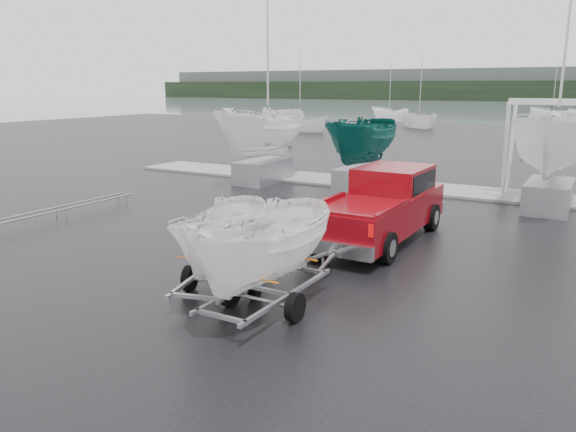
# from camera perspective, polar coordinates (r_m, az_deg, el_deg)

# --- Properties ---
(ground_plane) EXTENTS (120.00, 120.00, 0.00)m
(ground_plane) POSITION_cam_1_polar(r_m,az_deg,el_deg) (15.08, -3.09, -4.81)
(ground_plane) COLOR black
(ground_plane) RESTS_ON ground
(lake) EXTENTS (300.00, 300.00, 0.00)m
(lake) POSITION_cam_1_polar(r_m,az_deg,el_deg) (112.44, 25.84, 9.48)
(lake) COLOR slate
(lake) RESTS_ON ground
(dock) EXTENTS (30.00, 3.00, 0.12)m
(dock) POSITION_cam_1_polar(r_m,az_deg,el_deg) (26.65, 12.10, 2.92)
(dock) COLOR gray
(dock) RESTS_ON ground
(pickup_truck) EXTENTS (2.46, 6.46, 2.14)m
(pickup_truck) POSITION_cam_1_polar(r_m,az_deg,el_deg) (17.54, 9.71, 1.34)
(pickup_truck) COLOR maroon
(pickup_truck) RESTS_ON ground
(trailer_hitched) EXTENTS (1.79, 3.62, 5.01)m
(trailer_hitched) POSITION_cam_1_polar(r_m,az_deg,el_deg) (11.28, -2.28, 3.29)
(trailer_hitched) COLOR #999CA1
(trailer_hitched) RESTS_ON ground
(trailer_parked) EXTENTS (2.01, 3.78, 4.55)m
(trailer_parked) POSITION_cam_1_polar(r_m,az_deg,el_deg) (12.53, -6.66, 3.11)
(trailer_parked) COLOR #999CA1
(trailer_parked) RESTS_ON ground
(boat_hoist) EXTENTS (3.30, 2.18, 4.12)m
(boat_hoist) POSITION_cam_1_polar(r_m,az_deg,el_deg) (25.24, 25.00, 7.44)
(boat_hoist) COLOR silver
(boat_hoist) RESTS_ON ground
(keelboat_0) EXTENTS (2.53, 3.20, 10.70)m
(keelboat_0) POSITION_cam_1_polar(r_m,az_deg,el_deg) (27.22, -2.60, 11.82)
(keelboat_0) COLOR #999CA1
(keelboat_0) RESTS_ON ground
(keelboat_1) EXTENTS (2.18, 3.20, 6.90)m
(keelboat_1) POSITION_cam_1_polar(r_m,az_deg,el_deg) (25.10, 7.75, 10.25)
(keelboat_1) COLOR #999CA1
(keelboat_1) RESTS_ON ground
(keelboat_2) EXTENTS (2.67, 3.20, 10.85)m
(keelboat_2) POSITION_cam_1_polar(r_m,az_deg,el_deg) (23.14, 25.85, 10.90)
(keelboat_2) COLOR #999CA1
(keelboat_2) RESTS_ON ground
(mast_rack_0) EXTENTS (0.56, 6.50, 0.06)m
(mast_rack_0) POSITION_cam_1_polar(r_m,az_deg,el_deg) (21.68, -22.10, 0.74)
(mast_rack_0) COLOR #999CA1
(mast_rack_0) RESTS_ON ground
(moored_boat_0) EXTENTS (2.78, 2.72, 11.32)m
(moored_boat_0) POSITION_cam_1_polar(r_m,az_deg,el_deg) (58.83, 1.22, 8.61)
(moored_boat_0) COLOR white
(moored_boat_0) RESTS_ON ground
(moored_boat_1) EXTENTS (3.73, 3.74, 11.48)m
(moored_boat_1) POSITION_cam_1_polar(r_m,az_deg,el_deg) (65.86, 13.13, 8.76)
(moored_boat_1) COLOR white
(moored_boat_1) RESTS_ON ground
(moored_boat_4) EXTENTS (3.38, 3.35, 11.36)m
(moored_boat_4) POSITION_cam_1_polar(r_m,az_deg,el_deg) (83.46, 10.22, 9.74)
(moored_boat_4) COLOR white
(moored_boat_4) RESTS_ON ground
(moored_boat_5) EXTENTS (3.38, 3.34, 11.38)m
(moored_boat_5) POSITION_cam_1_polar(r_m,az_deg,el_deg) (89.02, 25.21, 8.92)
(moored_boat_5) COLOR white
(moored_boat_5) RESTS_ON ground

